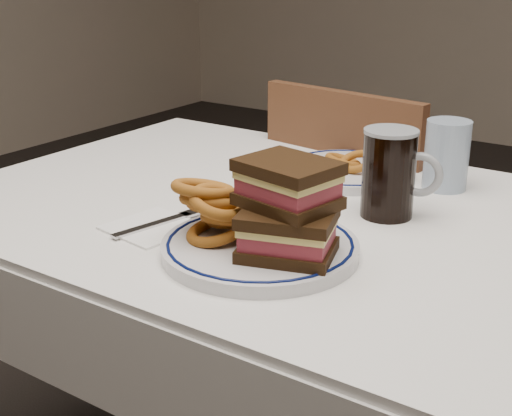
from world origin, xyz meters
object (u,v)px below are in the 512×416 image
Objects in this scene: chair_far at (363,247)px; reuben_sandwich at (288,209)px; main_plate at (260,247)px; far_plate at (348,170)px; beer_mug at (391,173)px.

reuben_sandwich reaches higher than chair_far.
chair_far is 5.43× the size of reuben_sandwich.
main_plate is (0.15, -0.68, 0.28)m from chair_far.
main_plate is at bearing -80.19° from far_plate.
far_plate is (0.07, -0.25, 0.28)m from chair_far.
beer_mug reaches higher than main_plate.
beer_mug is at bearing 70.87° from main_plate.
reuben_sandwich is 0.62× the size of far_plate.
chair_far is 0.80m from reuben_sandwich.
far_plate is (-0.17, 0.17, -0.07)m from beer_mug.
beer_mug reaches higher than far_plate.
reuben_sandwich reaches higher than main_plate.
beer_mug reaches higher than chair_far.
far_plate is at bearing 99.81° from main_plate.
beer_mug is at bearing -45.78° from far_plate.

